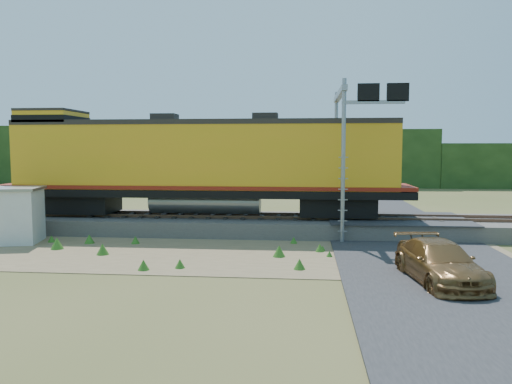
# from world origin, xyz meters

# --- Properties ---
(ground) EXTENTS (140.00, 140.00, 0.00)m
(ground) POSITION_xyz_m (0.00, 0.00, 0.00)
(ground) COLOR #475123
(ground) RESTS_ON ground
(ballast) EXTENTS (70.00, 5.00, 0.80)m
(ballast) POSITION_xyz_m (0.00, 6.00, 0.40)
(ballast) COLOR slate
(ballast) RESTS_ON ground
(rails) EXTENTS (70.00, 1.54, 0.16)m
(rails) POSITION_xyz_m (0.00, 6.00, 0.88)
(rails) COLOR brown
(rails) RESTS_ON ballast
(dirt_shoulder) EXTENTS (26.00, 8.00, 0.03)m
(dirt_shoulder) POSITION_xyz_m (-2.00, 0.50, 0.01)
(dirt_shoulder) COLOR #8C7754
(dirt_shoulder) RESTS_ON ground
(road) EXTENTS (7.00, 66.00, 0.86)m
(road) POSITION_xyz_m (7.00, 0.74, 0.09)
(road) COLOR #38383A
(road) RESTS_ON ground
(tree_line_north) EXTENTS (130.00, 3.00, 6.50)m
(tree_line_north) POSITION_xyz_m (0.00, 38.00, 3.07)
(tree_line_north) COLOR #1C3513
(tree_line_north) RESTS_ON ground
(weed_clumps) EXTENTS (15.00, 6.20, 0.56)m
(weed_clumps) POSITION_xyz_m (-3.50, 0.10, 0.00)
(weed_clumps) COLOR #336D1F
(weed_clumps) RESTS_ON ground
(locomotive) EXTENTS (21.49, 3.28, 5.54)m
(locomotive) POSITION_xyz_m (-3.35, 6.00, 3.70)
(locomotive) COLOR black
(locomotive) RESTS_ON rails
(shed) EXTENTS (2.64, 2.64, 2.63)m
(shed) POSITION_xyz_m (-11.18, 1.83, 1.33)
(shed) COLOR silver
(shed) RESTS_ON ground
(signal_gantry) EXTENTS (3.02, 6.20, 7.62)m
(signal_gantry) POSITION_xyz_m (4.42, 5.32, 5.68)
(signal_gantry) COLOR gray
(signal_gantry) RESTS_ON ground
(car) EXTENTS (2.53, 4.92, 1.37)m
(car) POSITION_xyz_m (6.71, -3.43, 0.68)
(car) COLOR brown
(car) RESTS_ON ground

